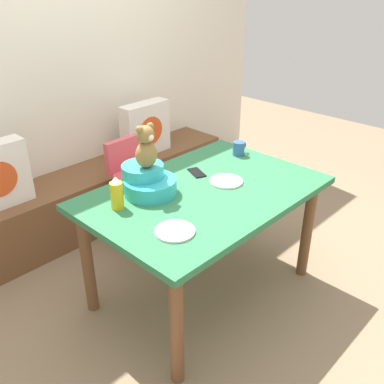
{
  "coord_description": "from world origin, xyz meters",
  "views": [
    {
      "loc": [
        -1.64,
        -1.48,
        1.88
      ],
      "look_at": [
        0.0,
        0.1,
        0.69
      ],
      "focal_mm": 39.96,
      "sensor_mm": 36.0,
      "label": 1
    }
  ],
  "objects": [
    {
      "name": "window_bench",
      "position": [
        0.0,
        1.22,
        0.23
      ],
      "size": [
        2.6,
        0.44,
        0.46
      ],
      "primitive_type": "cube",
      "color": "brown",
      "rests_on": "ground_plane"
    },
    {
      "name": "dinner_plate_near",
      "position": [
        -0.43,
        -0.2,
        0.75
      ],
      "size": [
        0.2,
        0.2,
        0.01
      ],
      "primitive_type": "cylinder",
      "color": "white",
      "rests_on": "dining_table"
    },
    {
      "name": "ground_plane",
      "position": [
        0.0,
        0.0,
        0.0
      ],
      "size": [
        8.0,
        8.0,
        0.0
      ],
      "primitive_type": "plane",
      "color": "#8C7256"
    },
    {
      "name": "dining_table",
      "position": [
        0.0,
        0.0,
        0.64
      ],
      "size": [
        1.38,
        0.93,
        0.74
      ],
      "color": "#2D7247",
      "rests_on": "ground_plane"
    },
    {
      "name": "teddy_bear",
      "position": [
        -0.25,
        0.21,
        1.02
      ],
      "size": [
        0.13,
        0.12,
        0.25
      ],
      "color": "olive",
      "rests_on": "infant_seat_teal"
    },
    {
      "name": "ketchup_bottle",
      "position": [
        -0.48,
        0.2,
        0.83
      ],
      "size": [
        0.07,
        0.07,
        0.18
      ],
      "color": "gold",
      "rests_on": "dining_table"
    },
    {
      "name": "dinner_plate_far",
      "position": [
        0.17,
        -0.03,
        0.75
      ],
      "size": [
        0.2,
        0.2,
        0.01
      ],
      "primitive_type": "cylinder",
      "color": "white",
      "rests_on": "dining_table"
    },
    {
      "name": "highchair",
      "position": [
        0.11,
        0.78,
        0.52
      ],
      "size": [
        0.34,
        0.45,
        0.79
      ],
      "color": "#D84C59",
      "rests_on": "ground_plane"
    },
    {
      "name": "coffee_mug",
      "position": [
        0.56,
        0.19,
        0.79
      ],
      "size": [
        0.12,
        0.08,
        0.09
      ],
      "color": "#335999",
      "rests_on": "dining_table"
    },
    {
      "name": "pillow_floral_right",
      "position": [
        0.57,
        1.2,
        0.68
      ],
      "size": [
        0.44,
        0.15,
        0.44
      ],
      "color": "white",
      "rests_on": "window_bench"
    },
    {
      "name": "cell_phone",
      "position": [
        0.14,
        0.19,
        0.74
      ],
      "size": [
        0.12,
        0.16,
        0.01
      ],
      "primitive_type": "cube",
      "rotation": [
        0.0,
        0.0,
        2.76
      ],
      "color": "black",
      "rests_on": "dining_table"
    },
    {
      "name": "back_wall",
      "position": [
        0.0,
        1.49,
        1.3
      ],
      "size": [
        4.4,
        0.1,
        2.6
      ],
      "primitive_type": "cube",
      "color": "silver",
      "rests_on": "ground_plane"
    },
    {
      "name": "infant_seat_teal",
      "position": [
        -0.25,
        0.21,
        0.81
      ],
      "size": [
        0.3,
        0.33,
        0.16
      ],
      "color": "#2EADB6",
      "rests_on": "dining_table"
    }
  ]
}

